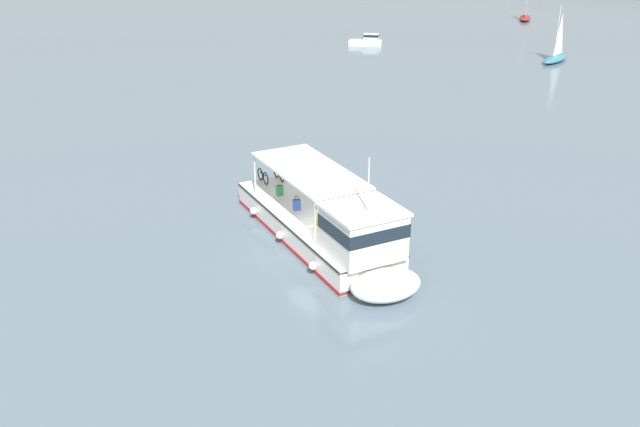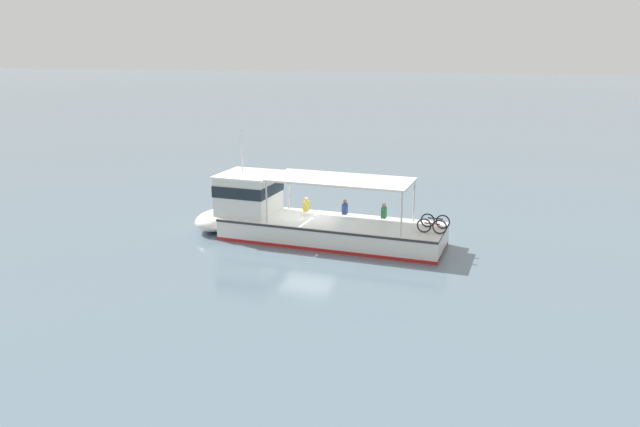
# 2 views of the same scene
# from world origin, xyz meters

# --- Properties ---
(ground_plane) EXTENTS (400.00, 400.00, 0.00)m
(ground_plane) POSITION_xyz_m (0.00, 0.00, 0.00)
(ground_plane) COLOR slate
(ferry_main) EXTENTS (13.00, 4.34, 5.32)m
(ferry_main) POSITION_xyz_m (0.25, 0.33, 1.02)
(ferry_main) COLOR white
(ferry_main) RESTS_ON ground
(motorboat_off_stern) EXTENTS (3.40, 3.52, 1.26)m
(motorboat_off_stern) POSITION_xyz_m (-39.61, 31.18, 0.54)
(motorboat_off_stern) COLOR white
(motorboat_off_stern) RESTS_ON ground
(sailboat_horizon_east) EXTENTS (2.86, 5.00, 5.40)m
(sailboat_horizon_east) POSITION_xyz_m (-22.48, 41.53, 0.54)
(sailboat_horizon_east) COLOR teal
(sailboat_horizon_east) RESTS_ON ground
(sailboat_mid_channel) EXTENTS (4.18, 4.56, 5.40)m
(sailboat_mid_channel) POSITION_xyz_m (-43.36, 59.91, 0.54)
(sailboat_mid_channel) COLOR maroon
(sailboat_mid_channel) RESTS_ON ground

